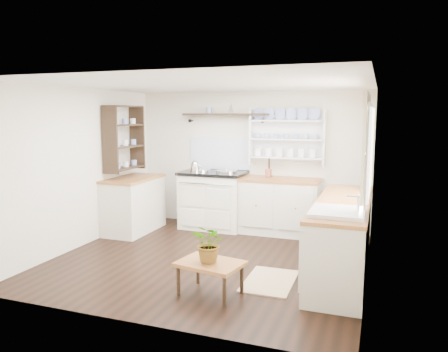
# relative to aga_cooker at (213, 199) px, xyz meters

# --- Properties ---
(floor) EXTENTS (4.00, 3.80, 0.01)m
(floor) POSITION_rel_aga_cooker_xyz_m (0.55, -1.57, -0.49)
(floor) COLOR black
(floor) RESTS_ON ground
(wall_back) EXTENTS (4.00, 0.02, 2.30)m
(wall_back) POSITION_rel_aga_cooker_xyz_m (0.55, 0.33, 0.66)
(wall_back) COLOR silver
(wall_back) RESTS_ON ground
(wall_right) EXTENTS (0.02, 3.80, 2.30)m
(wall_right) POSITION_rel_aga_cooker_xyz_m (2.55, -1.57, 0.66)
(wall_right) COLOR silver
(wall_right) RESTS_ON ground
(wall_left) EXTENTS (0.02, 3.80, 2.30)m
(wall_left) POSITION_rel_aga_cooker_xyz_m (-1.45, -1.57, 0.66)
(wall_left) COLOR silver
(wall_left) RESTS_ON ground
(ceiling) EXTENTS (4.00, 3.80, 0.01)m
(ceiling) POSITION_rel_aga_cooker_xyz_m (0.55, -1.57, 1.81)
(ceiling) COLOR white
(ceiling) RESTS_ON wall_back
(window) EXTENTS (0.08, 1.55, 1.22)m
(window) POSITION_rel_aga_cooker_xyz_m (2.50, -1.42, 1.07)
(window) COLOR white
(window) RESTS_ON wall_right
(aga_cooker) EXTENTS (1.08, 0.75, 1.00)m
(aga_cooker) POSITION_rel_aga_cooker_xyz_m (0.00, 0.00, 0.00)
(aga_cooker) COLOR white
(aga_cooker) RESTS_ON floor
(back_cabinets) EXTENTS (1.27, 0.63, 0.90)m
(back_cabinets) POSITION_rel_aga_cooker_xyz_m (1.15, 0.03, -0.03)
(back_cabinets) COLOR beige
(back_cabinets) RESTS_ON floor
(right_cabinets) EXTENTS (0.62, 2.43, 0.90)m
(right_cabinets) POSITION_rel_aga_cooker_xyz_m (2.25, -1.47, -0.03)
(right_cabinets) COLOR beige
(right_cabinets) RESTS_ON floor
(belfast_sink) EXTENTS (0.55, 0.60, 0.45)m
(belfast_sink) POSITION_rel_aga_cooker_xyz_m (2.25, -2.22, 0.31)
(belfast_sink) COLOR white
(belfast_sink) RESTS_ON right_cabinets
(left_cabinets) EXTENTS (0.62, 1.13, 0.90)m
(left_cabinets) POSITION_rel_aga_cooker_xyz_m (-1.15, -0.67, -0.03)
(left_cabinets) COLOR beige
(left_cabinets) RESTS_ON floor
(plate_rack) EXTENTS (1.20, 0.22, 0.90)m
(plate_rack) POSITION_rel_aga_cooker_xyz_m (1.20, 0.29, 1.06)
(plate_rack) COLOR white
(plate_rack) RESTS_ON wall_back
(high_shelf) EXTENTS (1.50, 0.29, 0.16)m
(high_shelf) POSITION_rel_aga_cooker_xyz_m (0.15, 0.21, 1.42)
(high_shelf) COLOR black
(high_shelf) RESTS_ON wall_back
(left_shelving) EXTENTS (0.28, 0.80, 1.05)m
(left_shelving) POSITION_rel_aga_cooker_xyz_m (-1.29, -0.67, 1.06)
(left_shelving) COLOR black
(left_shelving) RESTS_ON wall_left
(kettle) EXTENTS (0.18, 0.18, 0.22)m
(kettle) POSITION_rel_aga_cooker_xyz_m (-0.28, -0.12, 0.55)
(kettle) COLOR silver
(kettle) RESTS_ON aga_cooker
(utensil_crock) EXTENTS (0.11, 0.11, 0.13)m
(utensil_crock) POSITION_rel_aga_cooker_xyz_m (0.93, 0.11, 0.48)
(utensil_crock) COLOR brown
(utensil_crock) RESTS_ON back_cabinets
(center_table) EXTENTS (0.74, 0.59, 0.36)m
(center_table) POSITION_rel_aga_cooker_xyz_m (0.98, -2.63, -0.17)
(center_table) COLOR brown
(center_table) RESTS_ON floor
(potted_plant) EXTENTS (0.46, 0.43, 0.41)m
(potted_plant) POSITION_rel_aga_cooker_xyz_m (0.98, -2.63, 0.08)
(potted_plant) COLOR #3F7233
(potted_plant) RESTS_ON center_table
(floor_rug) EXTENTS (0.56, 0.86, 0.02)m
(floor_rug) POSITION_rel_aga_cooker_xyz_m (1.50, -2.06, -0.48)
(floor_rug) COLOR #8D7B52
(floor_rug) RESTS_ON floor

